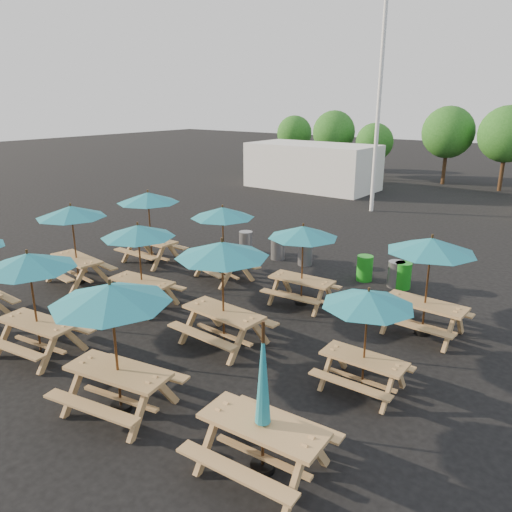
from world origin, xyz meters
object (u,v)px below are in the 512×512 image
Objects in this scene: picnic_unit_9 at (263,412)px; waste_bin_1 at (278,248)px; picnic_unit_3 at (29,268)px; picnic_unit_1 at (72,217)px; picnic_unit_6 at (111,302)px; picnic_unit_4 at (138,237)px; picnic_unit_8 at (303,237)px; waste_bin_4 at (396,274)px; waste_bin_3 at (365,268)px; waste_bin_0 at (246,242)px; picnic_unit_2 at (148,202)px; picnic_unit_5 at (223,217)px; picnic_unit_10 at (368,305)px; picnic_unit_7 at (222,256)px; waste_bin_5 at (403,276)px; picnic_unit_11 at (431,252)px; waste_bin_2 at (305,254)px.

waste_bin_1 is (-5.92, 8.96, -0.64)m from picnic_unit_9.
picnic_unit_1 is at bearing 127.54° from picnic_unit_3.
picnic_unit_4 is at bearing 124.04° from picnic_unit_6.
waste_bin_4 is (1.59, 2.90, -1.55)m from picnic_unit_8.
picnic_unit_6 is at bearing -93.57° from waste_bin_3.
picnic_unit_1 is 3.07× the size of waste_bin_0.
picnic_unit_2 reaches higher than waste_bin_1.
picnic_unit_10 is (6.36, -3.19, -0.21)m from picnic_unit_5.
waste_bin_3 is (0.58, 2.84, -1.55)m from picnic_unit_8.
picnic_unit_2 is 11.07m from picnic_unit_9.
waste_bin_4 is (5.88, -0.03, 0.00)m from waste_bin_0.
picnic_unit_3 is at bearing -38.10° from picnic_unit_1.
picnic_unit_5 is 3.09m from picnic_unit_8.
picnic_unit_8 is (3.42, 2.81, -0.06)m from picnic_unit_4.
picnic_unit_5 is 0.97× the size of picnic_unit_7.
picnic_unit_4 is at bearing -132.42° from waste_bin_5.
waste_bin_4 is at bearing 44.95° from picnic_unit_5.
picnic_unit_9 is 3.14× the size of waste_bin_5.
picnic_unit_11 is at bearing -43.22° from waste_bin_3.
picnic_unit_4 is 7.26m from picnic_unit_9.
picnic_unit_5 is 5.61m from waste_bin_4.
picnic_unit_2 is at bearing 129.03° from picnic_unit_4.
waste_bin_3 is at bearing 113.63° from picnic_unit_10.
picnic_unit_5 is at bearing 77.77° from picnic_unit_4.
picnic_unit_6 is at bearing -101.04° from waste_bin_5.
waste_bin_2 is at bearing 90.18° from picnic_unit_6.
waste_bin_1 is 1.00× the size of waste_bin_4.
picnic_unit_1 is at bearing -160.64° from picnic_unit_8.
picnic_unit_4 is 7.90m from waste_bin_5.
picnic_unit_5 is at bearing -94.11° from waste_bin_1.
picnic_unit_6 reaches higher than waste_bin_1.
picnic_unit_7 is at bearing -97.10° from waste_bin_3.
picnic_unit_6 is 10.32m from waste_bin_0.
picnic_unit_9 is 9.17m from waste_bin_3.
picnic_unit_7 is at bearing -27.24° from picnic_unit_2.
picnic_unit_9 is 1.20× the size of picnic_unit_10.
picnic_unit_1 is 10.20m from waste_bin_5.
picnic_unit_3 is 2.98× the size of waste_bin_4.
picnic_unit_9 is (6.22, 0.05, -1.03)m from picnic_unit_3.
picnic_unit_6 is at bearing -22.14° from picnic_unit_1.
waste_bin_1 is (-2.71, 6.14, -1.77)m from picnic_unit_7.
picnic_unit_8 is 1.08× the size of picnic_unit_10.
picnic_unit_11 is at bearing -19.52° from waste_bin_0.
waste_bin_0 is at bearing 88.95° from picnic_unit_3.
waste_bin_0 is (2.19, 5.72, -1.72)m from picnic_unit_1.
picnic_unit_4 is 4.89m from picnic_unit_6.
picnic_unit_4 is at bearing 176.49° from picnic_unit_7.
waste_bin_1 and waste_bin_3 have the same top height.
picnic_unit_5 is at bearing 151.96° from picnic_unit_10.
picnic_unit_3 is 7.16m from picnic_unit_10.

